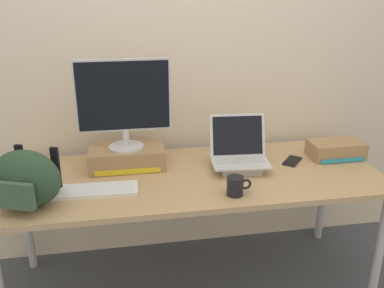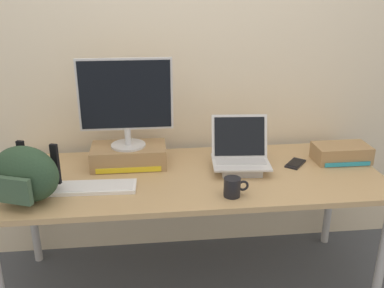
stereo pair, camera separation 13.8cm
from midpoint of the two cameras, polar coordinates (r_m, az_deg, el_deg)
The scene contains 12 objects.
ground_plane at distance 2.75m, azimuth -1.51°, elevation -18.09°, with size 20.00×20.00×0.00m, color #474C56.
back_wall at distance 2.67m, azimuth -3.40°, elevation 11.62°, with size 7.00×0.10×2.60m, color beige.
desk at distance 2.38m, azimuth -1.66°, elevation -5.41°, with size 2.10×0.80×0.73m.
toner_box_yellow at distance 2.47m, azimuth -10.31°, elevation -1.76°, with size 0.43×0.24×0.12m.
desktop_monitor at distance 2.37m, azimuth -10.81°, elevation 5.58°, with size 0.52×0.20×0.50m.
open_laptop at distance 2.42m, azimuth 4.72°, elevation -2.01°, with size 0.34×0.28×0.29m.
external_keyboard at distance 2.23m, azimuth -14.91°, elevation -6.04°, with size 0.46×0.16×0.02m.
messenger_backpack at distance 2.15m, azimuth -23.15°, elevation -4.38°, with size 0.39×0.31×0.28m.
coffee_mug at distance 2.12m, azimuth 4.02°, elevation -5.65°, with size 0.13×0.08×0.10m.
cell_phone at distance 2.57m, azimuth 11.82°, elevation -2.25°, with size 0.16×0.17×0.01m.
plush_toy at distance 2.42m, azimuth -23.36°, elevation -4.07°, with size 0.09×0.09×0.09m.
toner_box_cyan at distance 2.69m, azimuth 17.37°, elevation -0.73°, with size 0.32×0.18×0.10m.
Camera 1 is at (-0.37, -2.11, 1.72)m, focal length 39.74 mm.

